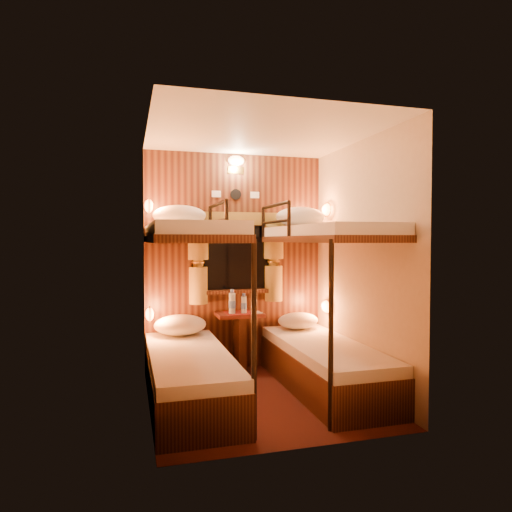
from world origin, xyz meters
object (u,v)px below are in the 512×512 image
object	(u,v)px
bunk_left	(189,340)
bottle_right	(244,305)
bottle_left	(232,303)
bunk_right	(324,332)
table	(239,334)

from	to	relation	value
bunk_left	bottle_right	distance (m)	1.01
bottle_left	bottle_right	bearing A→B (deg)	-3.85
bunk_right	table	xyz separation A→B (m)	(-0.65, 0.78, -0.14)
table	bottle_right	world-z (taller)	bottle_right
table	bottle_right	bearing A→B (deg)	-59.12
bottle_left	bottle_right	world-z (taller)	bottle_left
bunk_left	bunk_right	xyz separation A→B (m)	(1.30, 0.00, 0.00)
bunk_right	table	bearing A→B (deg)	129.67
table	bottle_left	size ratio (longest dim) A/B	2.47
bunk_right	bottle_right	world-z (taller)	bunk_right
table	bottle_left	bearing A→B (deg)	-151.92
bunk_left	bottle_right	size ratio (longest dim) A/B	8.70
bunk_right	bottle_right	distance (m)	0.97
bunk_left	table	size ratio (longest dim) A/B	2.90
bunk_left	bottle_left	size ratio (longest dim) A/B	7.17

